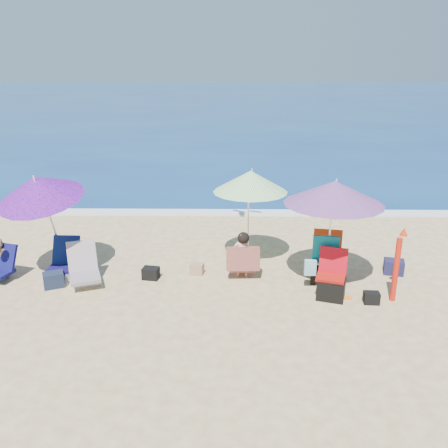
{
  "coord_description": "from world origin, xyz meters",
  "views": [
    {
      "loc": [
        -0.18,
        -7.47,
        4.03
      ],
      "look_at": [
        -0.3,
        1.0,
        1.1
      ],
      "focal_mm": 38.22,
      "sensor_mm": 36.0,
      "label": 1
    }
  ],
  "objects_px": {
    "umbrella_turquoise": "(334,193)",
    "umbrella_blue": "(38,188)",
    "camp_chair_right": "(325,264)",
    "umbrella_striped": "(250,181)",
    "person_center": "(242,256)",
    "chair_navy": "(64,267)",
    "person_left": "(1,259)",
    "camp_chair_left": "(331,284)",
    "furled_umbrella": "(397,262)",
    "chair_rainbow": "(84,273)"
  },
  "relations": [
    {
      "from": "chair_navy",
      "to": "camp_chair_right",
      "type": "relative_size",
      "value": 0.74
    },
    {
      "from": "chair_navy",
      "to": "camp_chair_right",
      "type": "bearing_deg",
      "value": -1.89
    },
    {
      "from": "camp_chair_left",
      "to": "person_center",
      "type": "relative_size",
      "value": 0.93
    },
    {
      "from": "umbrella_turquoise",
      "to": "umbrella_striped",
      "type": "xyz_separation_m",
      "value": [
        -1.44,
        1.04,
        -0.06
      ]
    },
    {
      "from": "umbrella_turquoise",
      "to": "furled_umbrella",
      "type": "distance_m",
      "value": 1.62
    },
    {
      "from": "furled_umbrella",
      "to": "umbrella_turquoise",
      "type": "bearing_deg",
      "value": 151.87
    },
    {
      "from": "umbrella_turquoise",
      "to": "umbrella_blue",
      "type": "relative_size",
      "value": 0.94
    },
    {
      "from": "camp_chair_right",
      "to": "person_center",
      "type": "xyz_separation_m",
      "value": [
        -1.57,
        0.16,
        0.09
      ]
    },
    {
      "from": "umbrella_turquoise",
      "to": "furled_umbrella",
      "type": "height_order",
      "value": "umbrella_turquoise"
    },
    {
      "from": "chair_rainbow",
      "to": "camp_chair_left",
      "type": "height_order",
      "value": "camp_chair_left"
    },
    {
      "from": "umbrella_striped",
      "to": "camp_chair_left",
      "type": "height_order",
      "value": "umbrella_striped"
    },
    {
      "from": "chair_navy",
      "to": "person_left",
      "type": "distance_m",
      "value": 1.18
    },
    {
      "from": "umbrella_turquoise",
      "to": "chair_rainbow",
      "type": "height_order",
      "value": "umbrella_turquoise"
    },
    {
      "from": "chair_navy",
      "to": "umbrella_striped",
      "type": "bearing_deg",
      "value": 11.34
    },
    {
      "from": "chair_navy",
      "to": "person_left",
      "type": "bearing_deg",
      "value": -174.23
    },
    {
      "from": "chair_rainbow",
      "to": "camp_chair_right",
      "type": "bearing_deg",
      "value": 1.45
    },
    {
      "from": "umbrella_blue",
      "to": "camp_chair_left",
      "type": "distance_m",
      "value": 5.63
    },
    {
      "from": "umbrella_striped",
      "to": "person_center",
      "type": "bearing_deg",
      "value": -102.36
    },
    {
      "from": "chair_navy",
      "to": "person_center",
      "type": "bearing_deg",
      "value": -0.17
    },
    {
      "from": "person_center",
      "to": "umbrella_striped",
      "type": "bearing_deg",
      "value": 77.64
    },
    {
      "from": "umbrella_blue",
      "to": "person_left",
      "type": "distance_m",
      "value": 1.63
    },
    {
      "from": "umbrella_striped",
      "to": "furled_umbrella",
      "type": "height_order",
      "value": "umbrella_striped"
    },
    {
      "from": "umbrella_striped",
      "to": "chair_navy",
      "type": "distance_m",
      "value": 4.02
    },
    {
      "from": "furled_umbrella",
      "to": "chair_rainbow",
      "type": "xyz_separation_m",
      "value": [
        -5.66,
        0.59,
        -0.51
      ]
    },
    {
      "from": "umbrella_turquoise",
      "to": "camp_chair_right",
      "type": "bearing_deg",
      "value": 104.83
    },
    {
      "from": "umbrella_blue",
      "to": "furled_umbrella",
      "type": "relative_size",
      "value": 1.69
    },
    {
      "from": "umbrella_turquoise",
      "to": "chair_navy",
      "type": "bearing_deg",
      "value": 176.49
    },
    {
      "from": "umbrella_blue",
      "to": "person_center",
      "type": "relative_size",
      "value": 2.36
    },
    {
      "from": "umbrella_blue",
      "to": "chair_rainbow",
      "type": "distance_m",
      "value": 1.79
    },
    {
      "from": "person_left",
      "to": "umbrella_turquoise",
      "type": "bearing_deg",
      "value": -1.78
    },
    {
      "from": "umbrella_blue",
      "to": "chair_navy",
      "type": "xyz_separation_m",
      "value": [
        0.31,
        0.01,
        -1.59
      ]
    },
    {
      "from": "furled_umbrella",
      "to": "chair_navy",
      "type": "height_order",
      "value": "furled_umbrella"
    },
    {
      "from": "umbrella_turquoise",
      "to": "person_left",
      "type": "relative_size",
      "value": 2.31
    },
    {
      "from": "furled_umbrella",
      "to": "umbrella_blue",
      "type": "bearing_deg",
      "value": 172.32
    },
    {
      "from": "furled_umbrella",
      "to": "camp_chair_right",
      "type": "xyz_separation_m",
      "value": [
        -1.1,
        0.71,
        -0.35
      ]
    },
    {
      "from": "umbrella_striped",
      "to": "umbrella_turquoise",
      "type": "bearing_deg",
      "value": -35.85
    },
    {
      "from": "umbrella_turquoise",
      "to": "camp_chair_right",
      "type": "xyz_separation_m",
      "value": [
        -0.04,
        0.14,
        -1.44
      ]
    },
    {
      "from": "camp_chair_left",
      "to": "camp_chair_right",
      "type": "xyz_separation_m",
      "value": [
        -0.0,
        0.63,
        0.1
      ]
    },
    {
      "from": "camp_chair_right",
      "to": "chair_navy",
      "type": "bearing_deg",
      "value": 178.11
    },
    {
      "from": "umbrella_turquoise",
      "to": "person_center",
      "type": "xyz_separation_m",
      "value": [
        -1.6,
        0.3,
        -1.35
      ]
    },
    {
      "from": "umbrella_blue",
      "to": "person_left",
      "type": "xyz_separation_m",
      "value": [
        -0.85,
        -0.11,
        -1.39
      ]
    },
    {
      "from": "chair_rainbow",
      "to": "person_center",
      "type": "bearing_deg",
      "value": 5.19
    },
    {
      "from": "chair_navy",
      "to": "chair_rainbow",
      "type": "relative_size",
      "value": 0.81
    },
    {
      "from": "umbrella_blue",
      "to": "camp_chair_right",
      "type": "bearing_deg",
      "value": -1.7
    },
    {
      "from": "camp_chair_right",
      "to": "person_center",
      "type": "distance_m",
      "value": 1.58
    },
    {
      "from": "furled_umbrella",
      "to": "person_left",
      "type": "distance_m",
      "value": 7.35
    },
    {
      "from": "person_left",
      "to": "person_center",
      "type": "bearing_deg",
      "value": 1.32
    },
    {
      "from": "umbrella_turquoise",
      "to": "person_center",
      "type": "height_order",
      "value": "umbrella_turquoise"
    },
    {
      "from": "umbrella_turquoise",
      "to": "chair_navy",
      "type": "relative_size",
      "value": 2.76
    },
    {
      "from": "umbrella_blue",
      "to": "chair_navy",
      "type": "distance_m",
      "value": 1.62
    }
  ]
}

